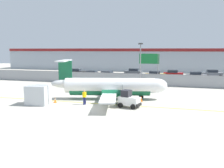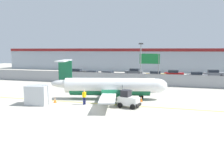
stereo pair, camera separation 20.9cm
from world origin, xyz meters
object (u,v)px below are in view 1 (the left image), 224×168
(ground_crew_worker, at_px, (84,96))
(parked_car_0, at_px, (76,72))
(apron_light_pole, at_px, (140,62))
(parked_car_2, at_px, (106,75))
(highway_sign, at_px, (149,61))
(parked_car_6, at_px, (196,76))
(parked_car_1, at_px, (91,75))
(cargo_container, at_px, (38,95))
(traffic_cone_near_left, at_px, (141,99))
(parked_car_5, at_px, (173,74))
(baggage_tug, at_px, (129,100))
(parked_car_4, at_px, (155,75))
(commuter_airplane, at_px, (112,87))
(traffic_cone_near_right, at_px, (55,100))
(parked_car_3, at_px, (133,72))
(parked_car_7, at_px, (213,73))

(ground_crew_worker, relative_size, parked_car_0, 0.39)
(ground_crew_worker, bearing_deg, apron_light_pole, -75.46)
(ground_crew_worker, bearing_deg, parked_car_2, -48.28)
(ground_crew_worker, distance_m, highway_sign, 19.63)
(highway_sign, bearing_deg, apron_light_pole, -99.52)
(parked_car_2, xyz_separation_m, highway_sign, (9.70, -5.48, 3.24))
(parked_car_6, bearing_deg, parked_car_1, -170.09)
(ground_crew_worker, height_order, parked_car_6, same)
(parked_car_6, bearing_deg, ground_crew_worker, -115.11)
(cargo_container, bearing_deg, highway_sign, 57.19)
(traffic_cone_near_left, height_order, parked_car_5, parked_car_5)
(baggage_tug, distance_m, cargo_container, 10.37)
(parked_car_4, bearing_deg, parked_car_1, -171.71)
(commuter_airplane, xyz_separation_m, ground_crew_worker, (-2.12, -3.92, -0.65))
(cargo_container, distance_m, parked_car_4, 30.11)
(ground_crew_worker, xyz_separation_m, parked_car_0, (-13.84, 28.48, -0.06))
(parked_car_2, bearing_deg, parked_car_6, -163.13)
(commuter_airplane, distance_m, parked_car_5, 27.72)
(traffic_cone_near_right, relative_size, parked_car_2, 0.15)
(highway_sign, bearing_deg, commuter_airplane, -99.97)
(traffic_cone_near_left, distance_m, parked_car_2, 23.47)
(baggage_tug, distance_m, ground_crew_worker, 5.14)
(commuter_airplane, bearing_deg, ground_crew_worker, -132.23)
(ground_crew_worker, relative_size, apron_light_pole, 0.23)
(parked_car_1, distance_m, parked_car_2, 3.36)
(commuter_airplane, distance_m, apron_light_pole, 10.73)
(baggage_tug, height_order, parked_car_3, baggage_tug)
(baggage_tug, distance_m, traffic_cone_near_right, 8.89)
(ground_crew_worker, distance_m, parked_car_1, 25.39)
(apron_light_pole, bearing_deg, parked_car_4, 85.61)
(traffic_cone_near_right, xyz_separation_m, parked_car_5, (12.24, 30.90, 0.58))
(parked_car_3, height_order, apron_light_pole, apron_light_pole)
(ground_crew_worker, distance_m, parked_car_0, 31.66)
(baggage_tug, height_order, highway_sign, highway_sign)
(traffic_cone_near_left, relative_size, parked_car_4, 0.15)
(baggage_tug, relative_size, parked_car_3, 0.60)
(ground_crew_worker, distance_m, parked_car_6, 30.55)
(baggage_tug, xyz_separation_m, parked_car_0, (-18.98, 28.44, 0.04))
(baggage_tug, bearing_deg, parked_car_5, 97.95)
(traffic_cone_near_right, relative_size, parked_car_7, 0.15)
(parked_car_1, distance_m, parked_car_7, 27.24)
(baggage_tug, height_order, parked_car_1, baggage_tug)
(traffic_cone_near_right, distance_m, parked_car_3, 33.02)
(parked_car_5, bearing_deg, apron_light_pole, -103.62)
(parked_car_0, relative_size, apron_light_pole, 0.59)
(baggage_tug, distance_m, parked_car_5, 31.03)
(traffic_cone_near_right, height_order, parked_car_1, parked_car_1)
(traffic_cone_near_left, distance_m, parked_car_4, 23.57)
(parked_car_5, xyz_separation_m, parked_car_7, (8.50, 3.09, 0.00))
(parked_car_4, bearing_deg, cargo_container, -114.16)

